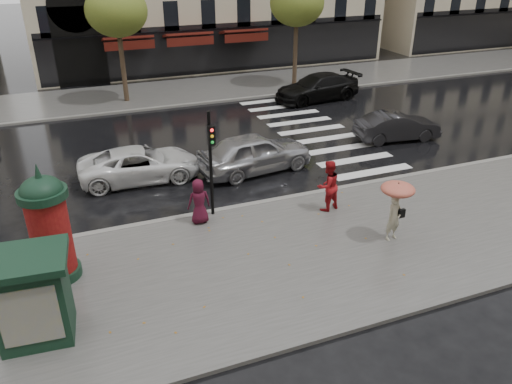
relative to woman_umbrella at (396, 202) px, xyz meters
name	(u,v)px	position (x,y,z in m)	size (l,w,h in m)	color
ground	(280,250)	(-3.48, 0.82, -1.43)	(160.00, 160.00, 0.00)	black
near_sidewalk	(287,257)	(-3.48, 0.32, -1.37)	(90.00, 7.00, 0.12)	#474744
far_sidewalk	(157,94)	(-3.48, 19.82, -1.37)	(90.00, 6.00, 0.12)	#474744
near_kerb	(246,206)	(-3.48, 3.82, -1.36)	(90.00, 0.25, 0.14)	slate
far_kerb	(168,107)	(-3.48, 16.82, -1.36)	(90.00, 0.25, 0.14)	slate
zebra_crossing	(311,130)	(2.52, 10.42, -1.43)	(3.60, 11.75, 0.01)	silver
tree_far_left	(116,11)	(-5.48, 18.82, 3.74)	(3.40, 3.40, 6.64)	#38281C
tree_far_right	(297,3)	(5.52, 18.82, 3.74)	(3.40, 3.40, 6.64)	#38281C
woman_umbrella	(396,202)	(0.00, 0.00, 0.00)	(1.04, 1.04, 1.99)	#BBB49A
woman_red	(328,186)	(-0.97, 2.49, -0.40)	(0.89, 0.69, 1.82)	#A51419
man_burgundy	(199,201)	(-5.35, 3.22, -0.54)	(0.76, 0.49, 1.55)	#460E20
morris_column	(49,225)	(-9.86, 1.75, 0.34)	(1.28, 1.28, 3.44)	black
traffic_light	(211,155)	(-4.78, 3.55, 0.91)	(0.23, 0.34, 3.66)	black
newsstand	(32,296)	(-10.35, -0.61, -0.17)	(1.98, 1.71, 2.23)	black
car_silver	(255,153)	(-2.01, 6.73, -0.62)	(1.92, 4.77, 1.63)	#ABABB0
car_darkgrey	(397,126)	(5.65, 7.67, -0.76)	(1.42, 4.06, 1.34)	black
car_white	(140,164)	(-6.55, 7.60, -0.77)	(2.20, 4.76, 1.32)	white
car_black	(317,87)	(5.28, 15.17, -0.66)	(2.15, 5.29, 1.54)	black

